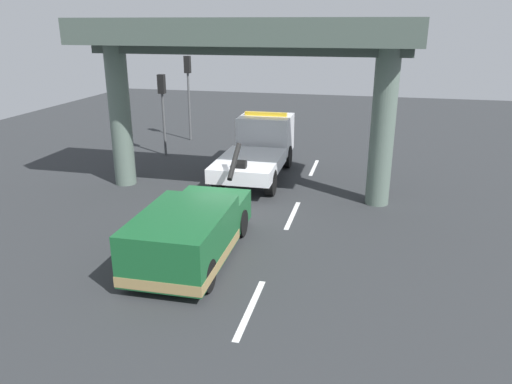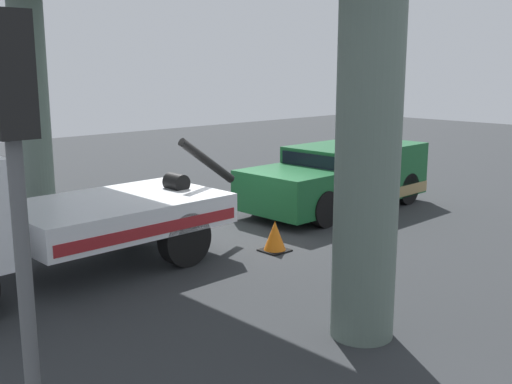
# 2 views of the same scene
# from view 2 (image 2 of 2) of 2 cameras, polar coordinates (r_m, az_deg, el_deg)

# --- Properties ---
(ground_plane) EXTENTS (60.00, 40.00, 0.10)m
(ground_plane) POSITION_cam_2_polar(r_m,az_deg,el_deg) (13.18, -2.85, -4.29)
(ground_plane) COLOR #2D3033
(lane_stripe_west) EXTENTS (2.60, 0.16, 0.01)m
(lane_stripe_west) POSITION_cam_2_polar(r_m,az_deg,el_deg) (18.87, 6.59, 0.68)
(lane_stripe_west) COLOR silver
(lane_stripe_west) RESTS_ON ground
(lane_stripe_mid) EXTENTS (2.60, 0.16, 0.01)m
(lane_stripe_mid) POSITION_cam_2_polar(r_m,az_deg,el_deg) (14.88, -8.46, -2.34)
(lane_stripe_mid) COLOR silver
(lane_stripe_mid) RESTS_ON ground
(tow_truck_white) EXTENTS (7.27, 2.47, 2.46)m
(tow_truck_white) POSITION_cam_2_polar(r_m,az_deg,el_deg) (10.57, -21.97, -2.13)
(tow_truck_white) COLOR white
(tow_truck_white) RESTS_ON ground
(towed_van_green) EXTENTS (5.22, 2.27, 1.58)m
(towed_van_green) POSITION_cam_2_polar(r_m,az_deg,el_deg) (15.77, 8.03, 1.35)
(towed_van_green) COLOR #195B2D
(towed_van_green) RESTS_ON ground
(traffic_light_near) EXTENTS (0.39, 0.32, 3.95)m
(traffic_light_near) POSITION_cam_2_polar(r_m,az_deg,el_deg) (4.75, -21.86, 2.71)
(traffic_light_near) COLOR #515456
(traffic_light_near) RESTS_ON ground
(traffic_cone_orange) EXTENTS (0.51, 0.51, 0.61)m
(traffic_cone_orange) POSITION_cam_2_polar(r_m,az_deg,el_deg) (11.99, 1.77, -4.23)
(traffic_cone_orange) COLOR orange
(traffic_cone_orange) RESTS_ON ground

